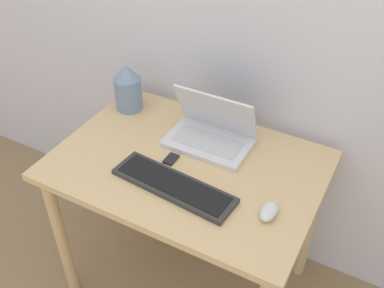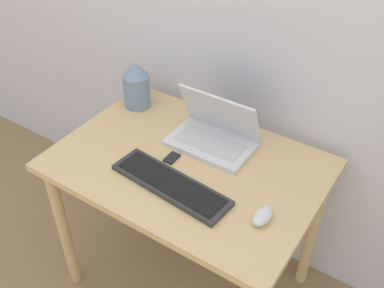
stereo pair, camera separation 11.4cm
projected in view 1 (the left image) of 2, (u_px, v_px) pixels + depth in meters
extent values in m
cube|color=tan|center=(187.00, 165.00, 1.73)|extent=(1.02, 0.71, 0.03)
cylinder|color=tan|center=(61.00, 238.00, 1.93)|extent=(0.05, 0.05, 0.71)
cylinder|color=tan|center=(139.00, 159.00, 2.34)|extent=(0.05, 0.05, 0.71)
cylinder|color=tan|center=(310.00, 222.00, 2.00)|extent=(0.05, 0.05, 0.71)
cube|color=silver|center=(208.00, 142.00, 1.81)|extent=(0.34, 0.22, 0.02)
cube|color=#B7B7BC|center=(207.00, 141.00, 1.79)|extent=(0.28, 0.12, 0.00)
cube|color=silver|center=(216.00, 112.00, 1.78)|extent=(0.34, 0.09, 0.21)
cube|color=#0F1938|center=(217.00, 110.00, 1.79)|extent=(0.30, 0.07, 0.17)
cube|color=#2D2D2D|center=(174.00, 186.00, 1.61)|extent=(0.48, 0.18, 0.02)
cube|color=black|center=(173.00, 184.00, 1.60)|extent=(0.44, 0.15, 0.00)
ellipsoid|color=silver|center=(269.00, 211.00, 1.50)|extent=(0.05, 0.10, 0.04)
cylinder|color=slate|center=(128.00, 93.00, 1.97)|extent=(0.12, 0.12, 0.15)
cone|color=slate|center=(126.00, 72.00, 1.91)|extent=(0.11, 0.11, 0.06)
cube|color=black|center=(171.00, 159.00, 1.73)|extent=(0.04, 0.06, 0.01)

